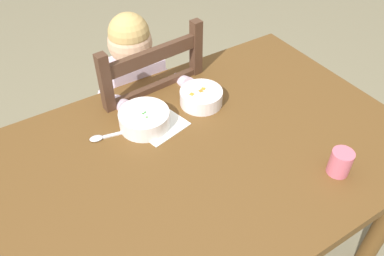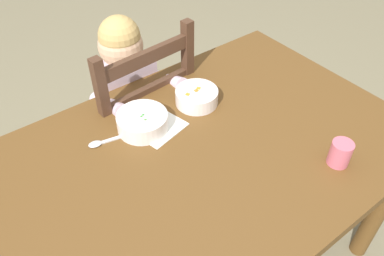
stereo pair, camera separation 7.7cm
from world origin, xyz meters
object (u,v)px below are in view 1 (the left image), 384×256
Objects in this scene: dining_table at (198,172)px; spoon at (103,137)px; child_figure at (138,90)px; bowl_of_peas at (144,119)px; dining_chair at (142,122)px; drinking_cup at (340,162)px; bowl_of_carrots at (201,97)px.

dining_table is 0.33m from spoon.
child_figure reaches higher than bowl_of_peas.
dining_chair reaches higher than bowl_of_peas.
child_figure is 11.65× the size of drinking_cup.
child_figure is at bearing 68.91° from bowl_of_peas.
dining_table is 0.28m from bowl_of_carrots.
drinking_cup reaches higher than dining_table.
spoon is at bearing 136.18° from drinking_cup.
drinking_cup is at bearing -43.82° from spoon.
dining_table is 1.46× the size of child_figure.
spoon is at bearing -133.25° from dining_chair.
drinking_cup is (0.31, -0.29, 0.13)m from dining_table.
dining_table is 8.19× the size of bowl_of_peas.
dining_chair is 0.89m from drinking_cup.
spoon reaches higher than dining_table.
dining_table is 9.10× the size of bowl_of_carrots.
drinking_cup reaches higher than bowl_of_peas.
drinking_cup is (0.16, -0.49, 0.01)m from bowl_of_carrots.
bowl_of_peas is 2.08× the size of drinking_cup.
dining_table is at bearing -125.54° from bowl_of_carrots.
spoon is at bearing 135.53° from dining_table.
drinking_cup reaches higher than spoon.
bowl_of_carrots is at bearing 108.31° from drinking_cup.
bowl_of_peas is at bearing -179.99° from bowl_of_carrots.
bowl_of_peas is at bearing -111.39° from dining_chair.
dining_chair is 5.48× the size of bowl_of_peas.
dining_table is at bearing 136.67° from drinking_cup.
dining_chair is 0.18m from child_figure.
drinking_cup is at bearing -71.69° from bowl_of_carrots.
bowl_of_carrots reaches higher than spoon.
child_figure is (0.03, 0.49, 0.01)m from dining_table.
bowl_of_carrots is 1.10× the size of spoon.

